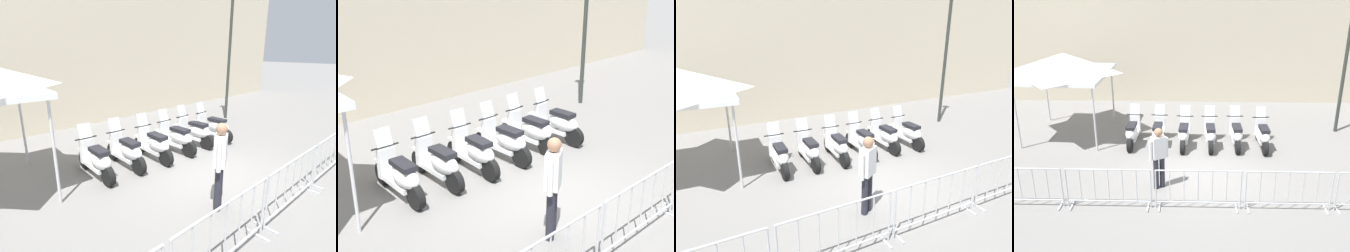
% 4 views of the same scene
% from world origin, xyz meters
% --- Properties ---
extents(ground_plane, '(120.00, 120.00, 0.00)m').
position_xyz_m(ground_plane, '(0.00, 0.00, 0.00)').
color(ground_plane, slate).
extents(motorcycle_0, '(0.56, 1.72, 1.24)m').
position_xyz_m(motorcycle_0, '(-2.21, 1.74, 0.45)').
color(motorcycle_0, black).
rests_on(motorcycle_0, ground).
extents(motorcycle_1, '(0.56, 1.72, 1.24)m').
position_xyz_m(motorcycle_1, '(-1.36, 1.77, 0.45)').
color(motorcycle_1, black).
rests_on(motorcycle_1, ground).
extents(motorcycle_2, '(0.56, 1.72, 1.24)m').
position_xyz_m(motorcycle_2, '(-0.50, 1.72, 0.45)').
color(motorcycle_2, black).
rests_on(motorcycle_2, ground).
extents(motorcycle_3, '(0.56, 1.73, 1.24)m').
position_xyz_m(motorcycle_3, '(0.36, 1.76, 0.45)').
color(motorcycle_3, black).
rests_on(motorcycle_3, ground).
extents(motorcycle_4, '(0.56, 1.73, 1.24)m').
position_xyz_m(motorcycle_4, '(1.21, 1.83, 0.45)').
color(motorcycle_4, black).
rests_on(motorcycle_4, ground).
extents(motorcycle_5, '(0.56, 1.73, 1.24)m').
position_xyz_m(motorcycle_5, '(2.06, 1.78, 0.45)').
color(motorcycle_5, black).
rests_on(motorcycle_5, ground).
extents(barrier_segment_1, '(2.10, 0.52, 1.07)m').
position_xyz_m(barrier_segment_1, '(-2.11, -2.00, 0.52)').
color(barrier_segment_1, '#B2B5B7').
rests_on(barrier_segment_1, ground).
extents(barrier_segment_2, '(2.10, 0.52, 1.07)m').
position_xyz_m(barrier_segment_2, '(0.08, -1.91, 0.52)').
color(barrier_segment_2, '#B2B5B7').
rests_on(barrier_segment_2, ground).
extents(barrier_segment_3, '(2.10, 0.52, 1.07)m').
position_xyz_m(barrier_segment_3, '(2.27, -1.82, 0.52)').
color(barrier_segment_3, '#B2B5B7').
rests_on(barrier_segment_3, ground).
extents(street_lamp, '(0.36, 0.36, 5.35)m').
position_xyz_m(street_lamp, '(4.88, 3.40, 3.26)').
color(street_lamp, '#2D332D').
rests_on(street_lamp, ground).
extents(officer_near_row_end, '(0.48, 0.38, 1.73)m').
position_xyz_m(officer_near_row_end, '(-0.99, -0.97, 0.98)').
color(officer_near_row_end, '#23232D').
rests_on(officer_near_row_end, ground).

